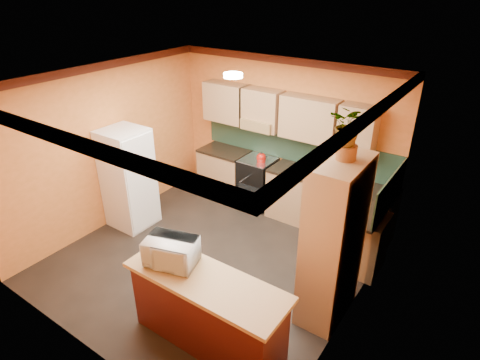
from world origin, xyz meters
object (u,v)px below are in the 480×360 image
at_px(fridge, 128,179).
at_px(microwave, 171,252).
at_px(pantry, 333,242).
at_px(stove, 257,182).
at_px(breakfast_bar, 207,313).
at_px(base_cabinets_back, 287,192).

bearing_deg(fridge, microwave, -30.16).
bearing_deg(pantry, stove, 140.54).
bearing_deg(microwave, fridge, 132.64).
bearing_deg(fridge, breakfast_bar, -25.40).
distance_m(stove, microwave, 3.20).
bearing_deg(microwave, breakfast_bar, -17.20).
xyz_separation_m(base_cabinets_back, fridge, (-2.05, -1.76, 0.41)).
bearing_deg(base_cabinets_back, stove, -180.00).
distance_m(stove, fridge, 2.30).
xyz_separation_m(fridge, pantry, (3.60, -0.03, 0.20)).
height_order(base_cabinets_back, breakfast_bar, same).
distance_m(base_cabinets_back, pantry, 2.45).
bearing_deg(pantry, breakfast_bar, -126.32).
distance_m(stove, pantry, 2.88).
distance_m(breakfast_bar, microwave, 0.81).
xyz_separation_m(stove, microwave, (0.77, -3.04, 0.63)).
relative_size(base_cabinets_back, breakfast_bar, 2.03).
bearing_deg(pantry, base_cabinets_back, 130.89).
xyz_separation_m(stove, fridge, (-1.42, -1.76, 0.39)).
relative_size(base_cabinets_back, microwave, 6.43).
height_order(stove, fridge, fridge).
bearing_deg(stove, pantry, -39.46).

